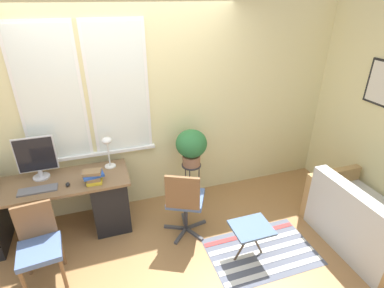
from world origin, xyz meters
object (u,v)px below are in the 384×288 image
monitor (36,157)px  book_stack (93,177)px  keyboard (38,190)px  desk_lamp (107,145)px  folding_stool (251,230)px  couch_loveseat (365,225)px  potted_plant (191,146)px  plant_stand (191,170)px  mouse (68,184)px  desk_chair_wooden (39,244)px  office_chair_swivel (185,201)px

monitor → book_stack: bearing=-27.0°
keyboard → desk_lamp: desk_lamp is taller
keyboard → folding_stool: size_ratio=0.90×
couch_loveseat → potted_plant: (-1.59, 1.32, 0.60)m
plant_stand → keyboard: bearing=-174.1°
monitor → mouse: 0.46m
couch_loveseat → potted_plant: bearing=50.4°
keyboard → folding_stool: (2.06, -0.91, -0.35)m
potted_plant → keyboard: bearing=-174.1°
desk_lamp → book_stack: bearing=-124.3°
potted_plant → mouse: bearing=-172.8°
plant_stand → potted_plant: (-0.00, -0.00, 0.35)m
desk_lamp → desk_chair_wooden: desk_lamp is taller
couch_loveseat → folding_stool: size_ratio=3.00×
monitor → desk_lamp: (0.76, 0.00, 0.02)m
office_chair_swivel → couch_loveseat: 2.02m
keyboard → plant_stand: 1.78m
desk_chair_wooden → folding_stool: 2.09m
desk_chair_wooden → office_chair_swivel: office_chair_swivel is taller
keyboard → desk_chair_wooden: size_ratio=0.48×
keyboard → mouse: (0.30, -0.00, 0.01)m
mouse → desk_lamp: bearing=30.1°
plant_stand → folding_stool: bearing=-74.7°
office_chair_swivel → potted_plant: 0.71m
couch_loveseat → book_stack: bearing=68.1°
book_stack → potted_plant: 1.21m
monitor → book_stack: 0.66m
keyboard → potted_plant: 1.77m
couch_loveseat → keyboard: bearing=71.3°
mouse → monitor: bearing=136.8°
desk_chair_wooden → office_chair_swivel: bearing=-0.1°
keyboard → plant_stand: bearing=5.9°
monitor → keyboard: monitor is taller
desk_chair_wooden → couch_loveseat: (3.35, -0.64, -0.16)m
desk_lamp → couch_loveseat: 3.03m
monitor → plant_stand: size_ratio=0.81×
keyboard → desk_lamp: bearing=19.3°
monitor → desk_chair_wooden: 0.93m
couch_loveseat → potted_plant: size_ratio=2.70×
mouse → desk_chair_wooden: size_ratio=0.09×
monitor → desk_lamp: bearing=0.1°
monitor → couch_loveseat: bearing=-22.8°
desk_lamp → monitor: bearing=-179.9°
monitor → potted_plant: (1.75, -0.08, -0.10)m
desk_lamp → office_chair_swivel: bearing=-39.9°
desk_lamp → plant_stand: (0.99, -0.09, -0.47)m
office_chair_swivel → desk_chair_wooden: bearing=31.7°
mouse → potted_plant: size_ratio=0.15×
book_stack → potted_plant: bearing=9.5°
mouse → keyboard: bearing=179.3°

